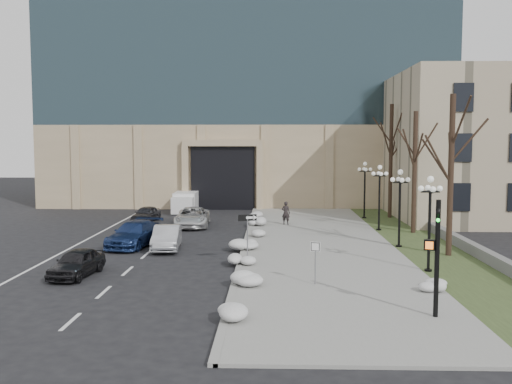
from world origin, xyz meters
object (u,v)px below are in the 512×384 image
box_truck (186,202)px  lamppost_d (365,182)px  car_e (146,214)px  one_way_sign (251,224)px  car_d (192,217)px  lamppost_b (400,198)px  car_c (134,234)px  pedestrian (286,213)px  car_a (77,263)px  lamppost_c (379,189)px  keep_sign (315,254)px  car_b (167,238)px  lamppost_a (430,211)px  traffic_signal (436,261)px

box_truck → lamppost_d: (15.57, -4.85, 2.20)m
car_e → one_way_sign: (9.03, -16.27, 1.60)m
box_truck → car_d: bearing=-79.4°
lamppost_b → car_c: bearing=179.1°
pedestrian → one_way_sign: 14.45m
car_a → lamppost_d: size_ratio=0.81×
lamppost_c → keep_sign: bearing=-109.9°
car_c → pedestrian: bearing=53.1°
pedestrian → car_b: bearing=70.5°
car_c → lamppost_c: lamppost_c is taller
lamppost_b → lamppost_d: size_ratio=1.00×
box_truck → lamppost_a: (15.57, -24.35, 2.20)m
box_truck → one_way_sign: size_ratio=2.11×
car_a → lamppost_b: (16.93, 7.65, 2.42)m
car_e → pedestrian: size_ratio=2.08×
car_a → lamppost_d: lamppost_d is taller
car_c → car_d: (2.42, 8.19, -0.03)m
car_a → car_e: 18.68m
car_a → one_way_sign: one_way_sign is taller
car_b → car_c: 2.38m
lamppost_b → pedestrian: bearing=126.3°
car_c → traffic_signal: traffic_signal is taller
car_a → car_d: bearing=85.5°
car_b → keep_sign: keep_sign is taller
lamppost_d → car_a: bearing=-129.3°
lamppost_a → lamppost_d: (0.00, 19.50, 0.00)m
one_way_sign → lamppost_b: (8.73, 5.26, 0.84)m
car_b → car_e: 12.36m
car_a → lamppost_a: lamppost_a is taller
car_d → one_way_sign: bearing=-73.3°
car_a → traffic_signal: (15.15, -6.22, 1.50)m
one_way_sign → keep_sign: one_way_sign is taller
car_c → car_d: size_ratio=0.99×
car_b → pedestrian: (7.31, 9.72, 0.30)m
car_a → pedestrian: (10.34, 16.64, 0.35)m
car_d → car_b: bearing=-94.7°
car_a → lamppost_a: bearing=10.8°
car_a → keep_sign: (11.20, -1.69, 0.83)m
box_truck → traffic_signal: size_ratio=1.31×
car_b → traffic_signal: size_ratio=0.99×
pedestrian → lamppost_d: bearing=-131.2°
traffic_signal → lamppost_c: lamppost_c is taller
keep_sign → car_a: bearing=-173.1°
car_d → car_e: car_d is taller
car_c → lamppost_c: size_ratio=1.10×
one_way_sign → lamppost_d: 20.26m
car_e → car_b: bearing=-63.6°
traffic_signal → lamppost_d: (1.78, 26.87, 0.91)m
lamppost_a → lamppost_b: 6.50m
car_b → car_d: 9.17m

